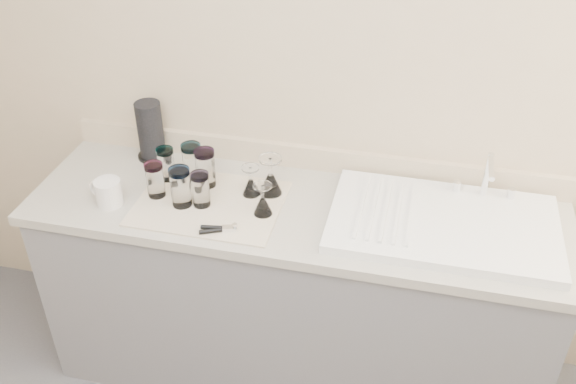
% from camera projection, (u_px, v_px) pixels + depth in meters
% --- Properties ---
extents(room_envelope, '(3.54, 3.50, 2.52)m').
position_uv_depth(room_envelope, '(144.00, 297.00, 1.11)').
color(room_envelope, '#4D4D52').
rests_on(room_envelope, ground).
extents(counter_unit, '(2.06, 0.62, 0.90)m').
position_uv_depth(counter_unit, '(295.00, 293.00, 2.69)').
color(counter_unit, slate).
rests_on(counter_unit, ground).
extents(sink_unit, '(0.82, 0.50, 0.22)m').
position_uv_depth(sink_unit, '(444.00, 223.00, 2.32)').
color(sink_unit, white).
rests_on(sink_unit, counter_unit).
extents(dish_towel, '(0.55, 0.42, 0.01)m').
position_uv_depth(dish_towel, '(210.00, 203.00, 2.45)').
color(dish_towel, silver).
rests_on(dish_towel, counter_unit).
extents(tumbler_teal, '(0.07, 0.07, 0.14)m').
position_uv_depth(tumbler_teal, '(166.00, 164.00, 2.55)').
color(tumbler_teal, white).
rests_on(tumbler_teal, dish_towel).
extents(tumbler_cyan, '(0.08, 0.08, 0.16)m').
position_uv_depth(tumbler_cyan, '(192.00, 162.00, 2.54)').
color(tumbler_cyan, white).
rests_on(tumbler_cyan, dish_towel).
extents(tumbler_purple, '(0.08, 0.08, 0.16)m').
position_uv_depth(tumbler_purple, '(205.00, 168.00, 2.50)').
color(tumbler_purple, white).
rests_on(tumbler_purple, dish_towel).
extents(tumbler_magenta, '(0.07, 0.07, 0.14)m').
position_uv_depth(tumbler_magenta, '(155.00, 179.00, 2.45)').
color(tumbler_magenta, white).
rests_on(tumbler_magenta, dish_towel).
extents(tumbler_blue, '(0.08, 0.08, 0.16)m').
position_uv_depth(tumbler_blue, '(181.00, 187.00, 2.39)').
color(tumbler_blue, white).
rests_on(tumbler_blue, dish_towel).
extents(tumbler_lavender, '(0.07, 0.07, 0.14)m').
position_uv_depth(tumbler_lavender, '(201.00, 189.00, 2.40)').
color(tumbler_lavender, white).
rests_on(tumbler_lavender, dish_towel).
extents(goblet_back_left, '(0.07, 0.07, 0.12)m').
position_uv_depth(goblet_back_left, '(251.00, 185.00, 2.47)').
color(goblet_back_left, white).
rests_on(goblet_back_left, dish_towel).
extents(goblet_back_right, '(0.09, 0.09, 0.16)m').
position_uv_depth(goblet_back_right, '(271.00, 181.00, 2.47)').
color(goblet_back_right, white).
rests_on(goblet_back_right, dish_towel).
extents(goblet_front_right, '(0.07, 0.07, 0.13)m').
position_uv_depth(goblet_front_right, '(263.00, 204.00, 2.37)').
color(goblet_front_right, white).
rests_on(goblet_front_right, dish_towel).
extents(can_opener, '(0.13, 0.08, 0.02)m').
position_uv_depth(can_opener, '(218.00, 229.00, 2.30)').
color(can_opener, silver).
rests_on(can_opener, dish_towel).
extents(white_mug, '(0.15, 0.12, 0.10)m').
position_uv_depth(white_mug, '(108.00, 192.00, 2.43)').
color(white_mug, silver).
rests_on(white_mug, counter_unit).
extents(paper_towel_roll, '(0.13, 0.13, 0.25)m').
position_uv_depth(paper_towel_roll, '(151.00, 131.00, 2.67)').
color(paper_towel_roll, black).
rests_on(paper_towel_roll, counter_unit).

